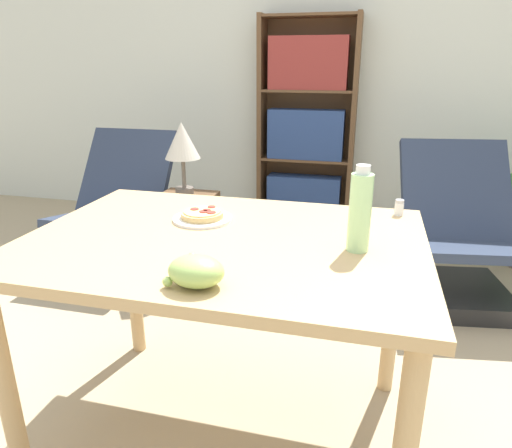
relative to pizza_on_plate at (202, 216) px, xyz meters
name	(u,v)px	position (x,y,z in m)	size (l,w,h in m)	color
ground_plane	(239,445)	(0.18, -0.20, -0.79)	(14.00, 14.00, 0.00)	tan
wall_back	(329,64)	(0.18, 2.42, 0.51)	(8.00, 0.05, 2.60)	silver
dining_table	(225,265)	(0.13, -0.14, -0.11)	(1.27, 0.90, 0.78)	tan
pizza_on_plate	(202,216)	(0.00, 0.00, 0.00)	(0.21, 0.21, 0.04)	white
grape_bunch	(196,271)	(0.17, -0.49, 0.03)	(0.15, 0.12, 0.08)	#A8CC66
drink_bottle	(360,211)	(0.54, -0.15, 0.11)	(0.07, 0.07, 0.26)	#B7EAA3
salt_shaker	(399,208)	(0.68, 0.23, 0.01)	(0.03, 0.03, 0.06)	white
lounge_chair_near	(118,226)	(-1.03, 1.10, -0.51)	(0.61, 0.76, 0.88)	black
lounge_chair_far	(457,253)	(1.08, 1.16, -0.51)	(0.71, 0.84, 0.88)	black
bookshelf	(306,131)	(0.04, 2.27, 0.00)	(0.77, 0.24, 1.67)	brown
side_table	(187,237)	(-0.52, 1.05, -0.52)	(0.34, 0.34, 0.54)	brown
table_lamp	(182,144)	(-0.52, 1.05, 0.07)	(0.21, 0.21, 0.44)	#665B51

